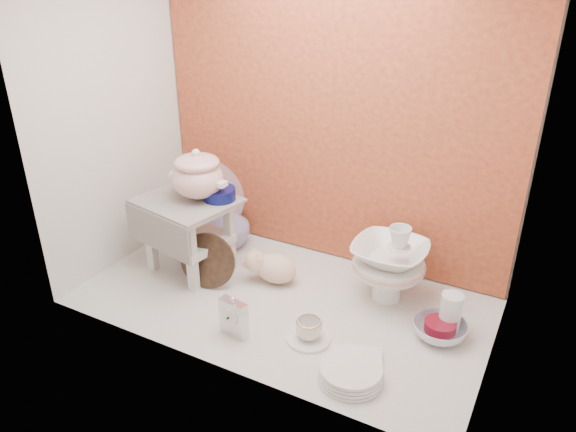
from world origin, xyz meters
name	(u,v)px	position (x,y,z in m)	size (l,w,h in m)	color
ground	(282,300)	(0.00, 0.00, 0.00)	(1.80, 1.80, 0.00)	silver
niche_shell	(302,87)	(0.00, 0.18, 0.93)	(1.86, 1.03, 1.53)	#C36130
step_stool	(190,235)	(-0.53, 0.03, 0.19)	(0.43, 0.37, 0.38)	silver
soup_tureen	(198,174)	(-0.48, 0.07, 0.50)	(0.29, 0.29, 0.25)	white
cobalt_bowl	(220,194)	(-0.39, 0.11, 0.40)	(0.15, 0.15, 0.06)	#0A0E4D
floral_platter	(212,196)	(-0.69, 0.45, 0.20)	(0.40, 0.08, 0.40)	silver
blue_white_vase	(225,224)	(-0.51, 0.30, 0.13)	(0.26, 0.26, 0.27)	white
lacquer_tray	(208,261)	(-0.36, -0.06, 0.13)	(0.27, 0.07, 0.26)	black
mantel_clock	(234,316)	(-0.05, -0.31, 0.09)	(0.12, 0.04, 0.18)	silver
plush_pig	(276,268)	(-0.10, 0.12, 0.08)	(0.26, 0.18, 0.16)	beige
teacup_saucer	(309,338)	(0.23, -0.20, 0.01)	(0.18, 0.18, 0.01)	white
gold_rim_teacup	(309,329)	(0.23, -0.20, 0.06)	(0.11, 0.11, 0.09)	white
lattice_dish	(356,365)	(0.46, -0.26, 0.01)	(0.20, 0.20, 0.03)	white
dinner_plate_stack	(351,373)	(0.47, -0.33, 0.03)	(0.24, 0.24, 0.06)	white
crystal_bowl	(440,330)	(0.69, 0.07, 0.03)	(0.22, 0.22, 0.07)	silver
clear_glass_vase	(450,314)	(0.72, 0.13, 0.09)	(0.09, 0.09, 0.18)	silver
porcelain_tower	(389,262)	(0.41, 0.24, 0.19)	(0.33, 0.33, 0.37)	white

